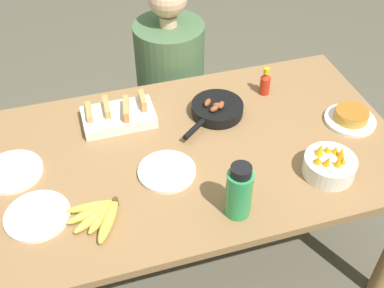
{
  "coord_description": "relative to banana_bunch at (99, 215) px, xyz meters",
  "views": [
    {
      "loc": [
        -0.4,
        -1.34,
        2.08
      ],
      "look_at": [
        0.0,
        0.0,
        0.79
      ],
      "focal_mm": 45.0,
      "sensor_mm": 36.0,
      "label": 1
    }
  ],
  "objects": [
    {
      "name": "hot_sauce_bottle",
      "position": [
        0.83,
        0.51,
        0.04
      ],
      "size": [
        0.05,
        0.05,
        0.13
      ],
      "color": "#B72814",
      "rests_on": "dining_table"
    },
    {
      "name": "melon_tray",
      "position": [
        0.16,
        0.5,
        0.01
      ],
      "size": [
        0.3,
        0.18,
        0.1
      ],
      "color": "silver",
      "rests_on": "dining_table"
    },
    {
      "name": "empty_plate_far_left",
      "position": [
        -0.21,
        0.07,
        -0.01
      ],
      "size": [
        0.23,
        0.23,
        0.02
      ],
      "color": "silver",
      "rests_on": "dining_table"
    },
    {
      "name": "empty_plate_far_right",
      "position": [
        -0.28,
        0.31,
        -0.01
      ],
      "size": [
        0.23,
        0.23,
        0.02
      ],
      "color": "silver",
      "rests_on": "dining_table"
    },
    {
      "name": "person_figure",
      "position": [
        0.5,
        0.95,
        -0.31
      ],
      "size": [
        0.39,
        0.39,
        1.17
      ],
      "color": "black",
      "rests_on": "ground_plane"
    },
    {
      "name": "dining_table",
      "position": [
        0.41,
        0.24,
        -0.11
      ],
      "size": [
        1.69,
        0.97,
        0.76
      ],
      "color": "olive",
      "rests_on": "ground_plane"
    },
    {
      "name": "fruit_bowl_mango",
      "position": [
        0.86,
        -0.03,
        0.03
      ],
      "size": [
        0.2,
        0.2,
        0.12
      ],
      "color": "silver",
      "rests_on": "dining_table"
    },
    {
      "name": "skillet",
      "position": [
        0.57,
        0.42,
        0.01
      ],
      "size": [
        0.31,
        0.27,
        0.08
      ],
      "rotation": [
        0.0,
        0.0,
        3.82
      ],
      "color": "black",
      "rests_on": "dining_table"
    },
    {
      "name": "ground_plane",
      "position": [
        0.41,
        0.24,
        -0.78
      ],
      "size": [
        14.0,
        14.0,
        0.0
      ],
      "primitive_type": "plane",
      "color": "#565142"
    },
    {
      "name": "empty_plate_near_front",
      "position": [
        0.28,
        0.14,
        -0.01
      ],
      "size": [
        0.22,
        0.22,
        0.02
      ],
      "color": "silver",
      "rests_on": "dining_table"
    },
    {
      "name": "frittata_plate_center",
      "position": [
        1.1,
        0.21,
        0.01
      ],
      "size": [
        0.22,
        0.22,
        0.06
      ],
      "color": "silver",
      "rests_on": "dining_table"
    },
    {
      "name": "banana_bunch",
      "position": [
        0.0,
        0.0,
        0.0
      ],
      "size": [
        0.2,
        0.2,
        0.04
      ],
      "color": "gold",
      "rests_on": "dining_table"
    },
    {
      "name": "water_bottle",
      "position": [
        0.47,
        -0.11,
        0.09
      ],
      "size": [
        0.09,
        0.09,
        0.22
      ],
      "color": "#2D9351",
      "rests_on": "dining_table"
    }
  ]
}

